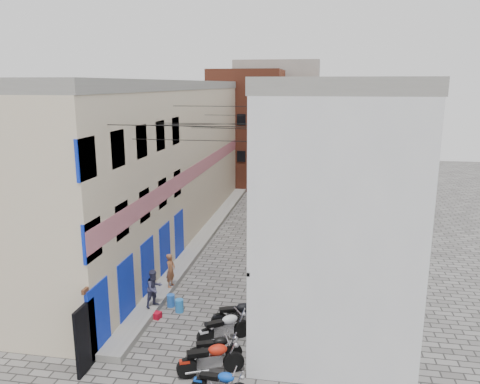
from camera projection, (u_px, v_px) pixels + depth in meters
The scene contains 19 objects.
ground at pixel (168, 369), 14.79m from camera, with size 90.00×90.00×0.00m, color #555250.
plinth at pixel (206, 235), 27.58m from camera, with size 0.90×26.00×0.25m, color gray.
building_left at pixel (155, 160), 27.04m from camera, with size 5.10×27.00×9.00m.
building_right at pixel (330, 165), 25.39m from camera, with size 5.94×26.00×9.00m.
building_far_brick_left at pixel (247, 129), 40.86m from camera, with size 6.00×6.00×10.00m, color brown.
building_far_brick_right at pixel (305, 139), 42.16m from camera, with size 5.00×6.00×8.00m, color brown.
building_far_concrete at pixel (277, 118), 46.16m from camera, with size 8.00×5.00×11.00m, color gray.
far_shopfront at pixel (265, 178), 38.69m from camera, with size 2.00×0.30×2.40m, color black.
overhead_wires at pixel (219, 123), 20.51m from camera, with size 5.80×13.02×1.32m.
motorcycle_c at pixel (220, 382), 13.38m from camera, with size 0.54×1.71×0.99m, color #0B3EAE, non-canonical shape.
motorcycle_d at pixel (211, 357), 14.38m from camera, with size 0.67×2.13×1.23m, color #AA1C0C, non-canonical shape.
motorcycle_e at pixel (215, 347), 15.10m from camera, with size 0.56×1.78×1.03m, color black, non-canonical shape.
motorcycle_f at pixel (224, 326), 16.27m from camera, with size 0.64×2.02×1.17m, color silver, non-canonical shape.
motorcycle_g at pixel (238, 313), 17.21m from camera, with size 0.64×2.02×1.17m, color black, non-canonical shape.
person_a at pixel (171, 270), 20.11m from camera, with size 0.54×0.35×1.48m, color brown.
person_b at pixel (154, 288), 18.31m from camera, with size 0.73×0.57×1.51m, color #383854.
water_jug_near at pixel (179, 306), 18.48m from camera, with size 0.33×0.33×0.52m, color #2879C8.
water_jug_far at pixel (171, 301), 18.93m from camera, with size 0.32×0.32×0.50m, color blue.
red_crate at pixel (156, 315), 18.00m from camera, with size 0.40×0.30×0.25m, color #B00C21.
Camera 1 is at (4.52, -12.54, 8.82)m, focal length 35.00 mm.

